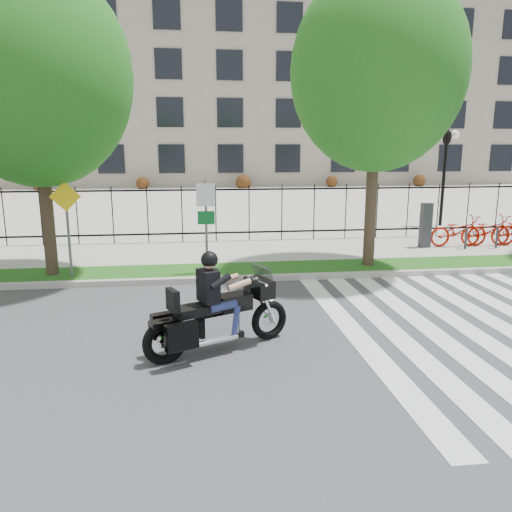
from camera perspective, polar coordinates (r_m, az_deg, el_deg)
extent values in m
plane|color=#3E3E41|center=(9.31, -1.79, -9.61)|extent=(120.00, 120.00, 0.00)
cube|color=#A5A39B|center=(13.17, -3.49, -2.66)|extent=(60.00, 0.20, 0.15)
cube|color=#1F5114|center=(13.99, -3.72, -1.76)|extent=(60.00, 1.50, 0.15)
cube|color=#9C9992|center=(16.42, -4.26, 0.35)|extent=(60.00, 3.50, 0.15)
cube|color=#9C9992|center=(33.78, -5.85, 6.46)|extent=(80.00, 34.00, 0.10)
cube|color=gray|center=(54.00, -6.68, 19.21)|extent=(60.00, 20.00, 20.00)
cylinder|color=black|center=(23.30, 20.63, 7.93)|extent=(0.14, 0.14, 4.00)
cylinder|color=black|center=(23.26, 20.99, 12.59)|extent=(0.06, 0.70, 0.70)
sphere|color=white|center=(23.10, 20.22, 12.91)|extent=(0.36, 0.36, 0.36)
sphere|color=white|center=(23.42, 21.78, 12.77)|extent=(0.36, 0.36, 0.36)
cylinder|color=#32231B|center=(14.15, -22.79, 5.22)|extent=(0.32, 0.32, 3.62)
ellipsoid|color=#145B15|center=(14.17, -23.94, 18.32)|extent=(4.77, 4.77, 5.49)
cylinder|color=#32231B|center=(14.50, 13.03, 6.62)|extent=(0.32, 0.32, 3.92)
ellipsoid|color=#145B15|center=(14.57, 13.71, 19.89)|extent=(4.67, 4.67, 5.37)
cube|color=#2D2D33|center=(17.79, 18.82, 3.35)|extent=(0.35, 0.25, 1.50)
imported|color=#B21100|center=(18.38, 22.14, 2.67)|extent=(2.01, 0.70, 1.05)
cylinder|color=#2D2D33|center=(17.98, 22.86, 1.84)|extent=(0.08, 0.08, 0.70)
imported|color=#B21100|center=(18.94, 25.05, 2.68)|extent=(2.01, 0.70, 1.05)
cylinder|color=#2D2D33|center=(18.55, 25.81, 1.87)|extent=(0.08, 0.08, 0.70)
cylinder|color=#59595B|center=(13.36, -5.70, 3.34)|extent=(0.07, 0.07, 2.50)
cube|color=white|center=(13.22, -5.77, 6.95)|extent=(0.50, 0.03, 0.60)
cube|color=#0C6626|center=(13.29, -5.72, 4.38)|extent=(0.45, 0.03, 0.35)
cylinder|color=#59595B|center=(13.75, -20.65, 2.64)|extent=(0.07, 0.07, 2.40)
cube|color=yellow|center=(13.60, -20.97, 6.35)|extent=(0.78, 0.03, 0.78)
torus|color=black|center=(9.26, 1.51, -7.31)|extent=(0.73, 0.43, 0.74)
torus|color=black|center=(8.40, -10.34, -9.63)|extent=(0.78, 0.47, 0.78)
cube|color=black|center=(8.95, 0.39, -3.63)|extent=(0.53, 0.67, 0.32)
cube|color=#26262B|center=(8.93, 0.80, -2.05)|extent=(0.37, 0.55, 0.32)
cube|color=silver|center=(8.72, -4.44, -7.80)|extent=(0.73, 0.59, 0.43)
cube|color=black|center=(8.75, -2.60, -5.27)|extent=(0.68, 0.57, 0.28)
cube|color=black|center=(8.46, -6.74, -6.12)|extent=(0.84, 0.66, 0.15)
cube|color=black|center=(8.23, -9.49, -5.02)|extent=(0.25, 0.37, 0.36)
cube|color=black|center=(8.12, -8.49, -9.07)|extent=(0.56, 0.38, 0.43)
cube|color=black|center=(8.67, -10.17, -7.70)|extent=(0.56, 0.38, 0.43)
cube|color=black|center=(8.43, -5.49, -3.42)|extent=(0.41, 0.49, 0.56)
sphere|color=tan|center=(8.35, -5.34, -0.71)|extent=(0.25, 0.25, 0.25)
sphere|color=black|center=(8.34, -5.35, -0.42)|extent=(0.29, 0.29, 0.29)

